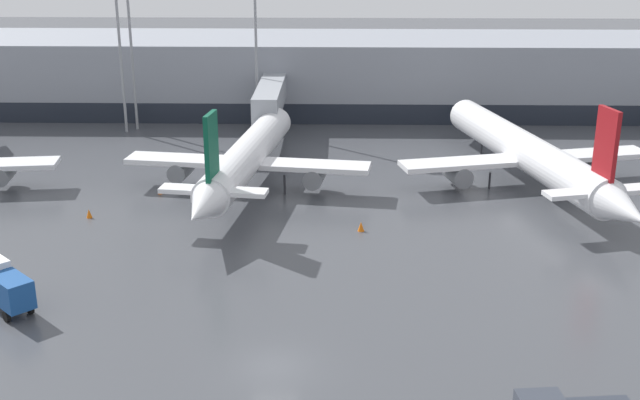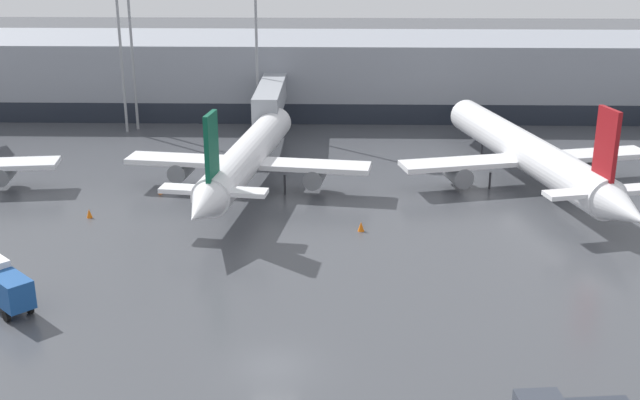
{
  "view_description": "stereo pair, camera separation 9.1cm",
  "coord_description": "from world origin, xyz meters",
  "px_view_note": "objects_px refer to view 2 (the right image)",
  "views": [
    {
      "loc": [
        3.34,
        -37.7,
        22.9
      ],
      "look_at": [
        2.06,
        18.69,
        3.0
      ],
      "focal_mm": 45.0,
      "sensor_mm": 36.0,
      "label": 1
    },
    {
      "loc": [
        3.43,
        -37.69,
        22.9
      ],
      "look_at": [
        2.06,
        18.69,
        3.0
      ],
      "focal_mm": 45.0,
      "sensor_mm": 36.0,
      "label": 2
    }
  ],
  "objects_px": {
    "traffic_cone_3": "(361,226)",
    "apron_light_mast_4": "(128,4)",
    "parked_jet_4": "(247,157)",
    "service_truck_0": "(4,285)",
    "traffic_cone_2": "(89,213)",
    "traffic_cone_0": "(160,190)",
    "parked_jet_1": "(527,153)"
  },
  "relations": [
    {
      "from": "traffic_cone_2",
      "to": "traffic_cone_3",
      "type": "distance_m",
      "value": 22.02
    },
    {
      "from": "parked_jet_1",
      "to": "traffic_cone_0",
      "type": "xyz_separation_m",
      "value": [
        -32.67,
        -3.68,
        -2.57
      ]
    },
    {
      "from": "traffic_cone_2",
      "to": "traffic_cone_3",
      "type": "relative_size",
      "value": 0.97
    },
    {
      "from": "service_truck_0",
      "to": "traffic_cone_2",
      "type": "height_order",
      "value": "service_truck_0"
    },
    {
      "from": "parked_jet_1",
      "to": "service_truck_0",
      "type": "relative_size",
      "value": 8.02
    },
    {
      "from": "parked_jet_4",
      "to": "traffic_cone_0",
      "type": "height_order",
      "value": "parked_jet_4"
    },
    {
      "from": "traffic_cone_0",
      "to": "traffic_cone_3",
      "type": "bearing_deg",
      "value": -26.02
    },
    {
      "from": "parked_jet_4",
      "to": "parked_jet_1",
      "type": "bearing_deg",
      "value": -76.45
    },
    {
      "from": "service_truck_0",
      "to": "traffic_cone_0",
      "type": "height_order",
      "value": "service_truck_0"
    },
    {
      "from": "parked_jet_4",
      "to": "apron_light_mast_4",
      "type": "height_order",
      "value": "apron_light_mast_4"
    },
    {
      "from": "service_truck_0",
      "to": "apron_light_mast_4",
      "type": "xyz_separation_m",
      "value": [
        -2.64,
        44.89,
        12.37
      ]
    },
    {
      "from": "parked_jet_1",
      "to": "apron_light_mast_4",
      "type": "distance_m",
      "value": 45.77
    },
    {
      "from": "parked_jet_1",
      "to": "parked_jet_4",
      "type": "distance_m",
      "value": 25.24
    },
    {
      "from": "traffic_cone_2",
      "to": "parked_jet_4",
      "type": "bearing_deg",
      "value": 30.6
    },
    {
      "from": "parked_jet_1",
      "to": "traffic_cone_3",
      "type": "distance_m",
      "value": 19.68
    },
    {
      "from": "traffic_cone_0",
      "to": "traffic_cone_2",
      "type": "relative_size",
      "value": 0.85
    },
    {
      "from": "parked_jet_4",
      "to": "apron_light_mast_4",
      "type": "relative_size",
      "value": 1.81
    },
    {
      "from": "traffic_cone_0",
      "to": "apron_light_mast_4",
      "type": "xyz_separation_m",
      "value": [
        -7.43,
        22.73,
        13.69
      ]
    },
    {
      "from": "parked_jet_1",
      "to": "apron_light_mast_4",
      "type": "height_order",
      "value": "apron_light_mast_4"
    },
    {
      "from": "traffic_cone_3",
      "to": "apron_light_mast_4",
      "type": "height_order",
      "value": "apron_light_mast_4"
    },
    {
      "from": "service_truck_0",
      "to": "parked_jet_1",
      "type": "bearing_deg",
      "value": -101.48
    },
    {
      "from": "traffic_cone_3",
      "to": "apron_light_mast_4",
      "type": "relative_size",
      "value": 0.04
    },
    {
      "from": "apron_light_mast_4",
      "to": "parked_jet_1",
      "type": "bearing_deg",
      "value": -25.41
    },
    {
      "from": "service_truck_0",
      "to": "traffic_cone_3",
      "type": "relative_size",
      "value": 5.96
    },
    {
      "from": "parked_jet_1",
      "to": "service_truck_0",
      "type": "height_order",
      "value": "parked_jet_1"
    },
    {
      "from": "parked_jet_4",
      "to": "service_truck_0",
      "type": "relative_size",
      "value": 7.05
    },
    {
      "from": "traffic_cone_0",
      "to": "apron_light_mast_4",
      "type": "relative_size",
      "value": 0.04
    },
    {
      "from": "service_truck_0",
      "to": "traffic_cone_3",
      "type": "distance_m",
      "value": 26.11
    },
    {
      "from": "parked_jet_4",
      "to": "traffic_cone_3",
      "type": "bearing_deg",
      "value": -126.54
    },
    {
      "from": "service_truck_0",
      "to": "traffic_cone_2",
      "type": "distance_m",
      "value": 16.14
    },
    {
      "from": "service_truck_0",
      "to": "traffic_cone_0",
      "type": "xyz_separation_m",
      "value": [
        4.79,
        22.17,
        -1.32
      ]
    },
    {
      "from": "traffic_cone_0",
      "to": "apron_light_mast_4",
      "type": "height_order",
      "value": "apron_light_mast_4"
    }
  ]
}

